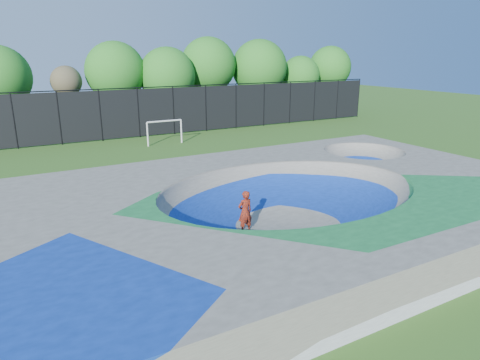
# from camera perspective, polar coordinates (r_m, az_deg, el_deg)

# --- Properties ---
(ground) EXTENTS (120.00, 120.00, 0.00)m
(ground) POSITION_cam_1_polar(r_m,az_deg,el_deg) (17.79, 6.59, -5.52)
(ground) COLOR #2C5617
(ground) RESTS_ON ground
(skate_deck) EXTENTS (22.00, 14.00, 1.50)m
(skate_deck) POSITION_cam_1_polar(r_m,az_deg,el_deg) (17.52, 6.67, -3.25)
(skate_deck) COLOR gray
(skate_deck) RESTS_ON ground
(skater) EXTENTS (0.65, 0.45, 1.70)m
(skater) POSITION_cam_1_polar(r_m,az_deg,el_deg) (16.30, 0.68, -4.30)
(skater) COLOR red
(skater) RESTS_ON ground
(skateboard) EXTENTS (0.78, 0.23, 0.05)m
(skateboard) POSITION_cam_1_polar(r_m,az_deg,el_deg) (16.61, 0.67, -6.96)
(skateboard) COLOR black
(skateboard) RESTS_ON ground
(soccer_goal) EXTENTS (2.78, 0.12, 1.83)m
(soccer_goal) POSITION_cam_1_polar(r_m,az_deg,el_deg) (32.80, -10.03, 6.87)
(soccer_goal) COLOR silver
(soccer_goal) RESTS_ON ground
(fence) EXTENTS (48.09, 0.09, 4.04)m
(fence) POSITION_cam_1_polar(r_m,az_deg,el_deg) (35.95, -13.39, 8.85)
(fence) COLOR black
(fence) RESTS_ON ground
(treeline) EXTENTS (53.59, 6.86, 8.33)m
(treeline) POSITION_cam_1_polar(r_m,az_deg,el_deg) (40.74, -15.83, 13.63)
(treeline) COLOR #3E291F
(treeline) RESTS_ON ground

